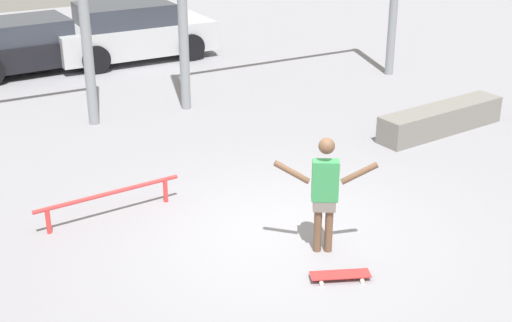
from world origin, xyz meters
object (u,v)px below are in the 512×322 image
Objects in this scene: parked_car_silver at (130,32)px; parked_car_black at (28,46)px; grind_box at (441,119)px; skateboarder at (325,189)px; grind_rail at (109,197)px; skateboard at (340,275)px.

parked_car_black is at bearing 177.13° from parked_car_silver.
parked_car_black reaches higher than grind_box.
skateboarder is 3.24m from grind_rail.
skateboarder is 10.91m from parked_car_black.
skateboarder is 2.08× the size of skateboard.
parked_car_silver reaches higher than parked_car_black.
grind_rail is 0.55× the size of parked_car_black.
grind_rail is 0.54× the size of parked_car_silver.
grind_rail is at bearing -176.86° from grind_box.
skateboard is 0.27× the size of grind_box.
parked_car_silver is (1.14, 10.70, -0.20)m from skateboarder.
skateboarder reaches higher than parked_car_black.
skateboarder is at bearing -96.52° from parked_car_silver.
grind_box is 0.72× the size of parked_car_black.
skateboard is 5.78m from grind_box.
parked_car_black is at bearing 128.66° from skateboarder.
grind_rail reaches higher than skateboard.
skateboard is at bearing -74.87° from skateboarder.
parked_car_black is at bearing 126.09° from grind_box.
skateboard is 3.61m from grind_rail.
parked_car_black reaches higher than grind_rail.
grind_box is 0.70× the size of parked_car_silver.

